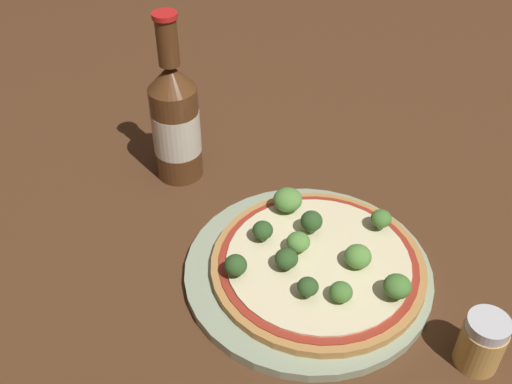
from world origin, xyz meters
TOP-DOWN VIEW (x-y plane):
  - ground_plane at (0.00, 0.00)m, footprint 3.00×3.00m
  - plate at (0.01, -0.01)m, footprint 0.28×0.28m
  - pizza at (0.02, -0.02)m, footprint 0.24×0.24m
  - broccoli_floret_0 at (0.01, 0.01)m, footprint 0.03×0.03m
  - broccoli_floret_1 at (0.06, -0.10)m, footprint 0.03×0.03m
  - broccoli_floret_2 at (0.03, 0.07)m, footprint 0.04×0.04m
  - broccoli_floret_3 at (-0.02, 0.04)m, footprint 0.02×0.02m
  - broccoli_floret_4 at (0.04, 0.03)m, footprint 0.03×0.03m
  - broccoli_floret_5 at (-0.02, -0.01)m, footprint 0.03×0.03m
  - broccoli_floret_6 at (0.01, -0.07)m, footprint 0.02×0.02m
  - broccoli_floret_7 at (-0.07, 0.01)m, footprint 0.03×0.03m
  - broccoli_floret_8 at (0.05, -0.04)m, footprint 0.03×0.03m
  - broccoli_floret_9 at (-0.02, -0.05)m, footprint 0.02×0.02m
  - broccoli_floret_10 at (0.11, -0.01)m, footprint 0.02×0.02m
  - beer_bottle at (-0.04, 0.24)m, footprint 0.06×0.06m
  - pepper_shaker at (0.09, -0.19)m, footprint 0.04×0.04m

SIDE VIEW (x-z plane):
  - ground_plane at x=0.00m, z-range 0.00..0.00m
  - plate at x=0.01m, z-range 0.00..0.01m
  - pizza at x=0.02m, z-range 0.01..0.03m
  - pepper_shaker at x=0.09m, z-range 0.00..0.06m
  - broccoli_floret_6 at x=0.01m, z-range 0.03..0.05m
  - broccoli_floret_8 at x=0.05m, z-range 0.03..0.05m
  - broccoli_floret_7 at x=-0.07m, z-range 0.03..0.05m
  - broccoli_floret_0 at x=0.01m, z-range 0.03..0.05m
  - broccoli_floret_9 at x=-0.02m, z-range 0.03..0.05m
  - broccoli_floret_3 at x=-0.02m, z-range 0.03..0.05m
  - broccoli_floret_5 at x=-0.02m, z-range 0.03..0.05m
  - broccoli_floret_2 at x=0.03m, z-range 0.03..0.06m
  - broccoli_floret_10 at x=0.11m, z-range 0.03..0.06m
  - broccoli_floret_1 at x=0.06m, z-range 0.03..0.06m
  - broccoli_floret_4 at x=0.04m, z-range 0.03..0.06m
  - beer_bottle at x=-0.04m, z-range -0.03..0.20m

